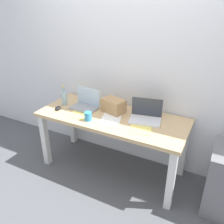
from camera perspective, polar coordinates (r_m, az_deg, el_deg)
name	(u,v)px	position (r m, az deg, el deg)	size (l,w,h in m)	color
ground_plane	(112,168)	(3.03, 0.00, -13.38)	(8.00, 8.00, 0.00)	#515459
back_wall	(128,58)	(2.77, 3.94, 13.03)	(5.20, 0.08, 2.60)	white
desk	(112,124)	(2.67, 0.00, -2.94)	(1.68, 0.69, 0.73)	tan
laptop_left	(85,104)	(2.82, -6.47, 2.01)	(0.33, 0.22, 0.23)	gray
laptop_right	(146,116)	(2.54, 8.17, -0.93)	(0.37, 0.29, 0.23)	silver
beer_bottle	(64,98)	(2.93, -11.54, 3.39)	(0.07, 0.07, 0.24)	#99B7C1
computer_mouse	(58,108)	(2.84, -13.01, 0.92)	(0.06, 0.10, 0.03)	black
cardboard_box	(113,106)	(2.68, 0.37, 1.53)	(0.25, 0.17, 0.16)	tan
coffee_mug	(88,116)	(2.53, -5.84, -1.05)	(0.08, 0.08, 0.10)	#338CC6
paper_sheet_front_left	(81,113)	(2.71, -7.63, -0.25)	(0.21, 0.30, 0.00)	#F4E06B
paper_sheet_center	(111,118)	(2.57, -0.20, -1.59)	(0.21, 0.30, 0.00)	white
paper_sheet_front_right	(141,127)	(2.41, 7.06, -3.75)	(0.21, 0.30, 0.00)	#F4E06B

